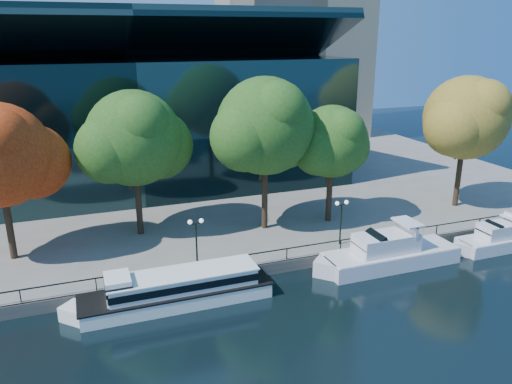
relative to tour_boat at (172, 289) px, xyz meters
name	(u,v)px	position (x,y,z in m)	size (l,w,h in m)	color
ground	(242,300)	(4.89, -1.20, -1.21)	(160.00, 160.00, 0.00)	black
promenade	(158,171)	(4.89, 35.17, -0.71)	(90.00, 67.08, 1.00)	slate
railing	(228,258)	(4.89, 2.05, 0.72)	(88.20, 0.08, 0.99)	black
convention_building	(128,120)	(0.89, 30.58, 7.29)	(50.00, 24.57, 21.43)	black
tour_boat	(172,289)	(0.00, 0.00, 0.00)	(15.04, 3.36, 2.85)	white
cruiser_near	(386,253)	(18.00, -0.09, -0.04)	(13.04, 3.36, 3.78)	silver
cruiser_far	(498,238)	(29.70, -0.56, -0.23)	(9.54, 2.64, 3.12)	silver
tree_1	(1,157)	(-11.02, 10.02, 8.34)	(10.28, 8.43, 12.85)	black
tree_2	(136,140)	(-0.45, 11.78, 8.58)	(10.56, 8.66, 13.20)	black
tree_3	(267,128)	(10.89, 9.18, 9.38)	(11.05, 9.06, 14.21)	black
tree_4	(333,143)	(17.46, 8.79, 7.60)	(8.61, 7.06, 11.42)	black
tree_5	(468,120)	(32.53, 8.11, 9.07)	(10.70, 8.78, 13.75)	black
lamp_1	(196,232)	(2.67, 3.30, 2.77)	(1.26, 0.36, 4.03)	black
lamp_2	(341,212)	(15.52, 3.30, 2.77)	(1.26, 0.36, 4.03)	black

